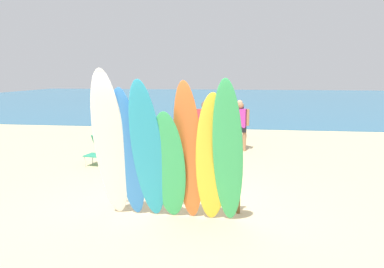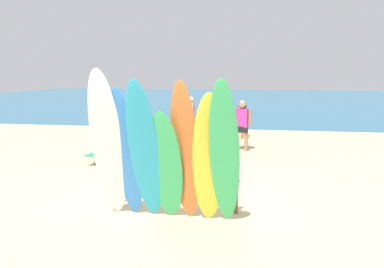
% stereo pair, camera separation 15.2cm
% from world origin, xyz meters
% --- Properties ---
extents(ground, '(60.00, 60.00, 0.00)m').
position_xyz_m(ground, '(0.00, 14.00, 0.00)').
color(ground, '#D3BC8C').
extents(ocean_water, '(60.00, 40.00, 0.02)m').
position_xyz_m(ocean_water, '(0.00, 29.99, 0.01)').
color(ocean_water, teal).
rests_on(ocean_water, ground).
extents(surfboard_rack, '(2.41, 0.07, 0.64)m').
position_xyz_m(surfboard_rack, '(0.00, 0.00, 0.49)').
color(surfboard_rack, brown).
rests_on(surfboard_rack, ground).
extents(surfboard_white_0, '(0.58, 0.89, 2.59)m').
position_xyz_m(surfboard_white_0, '(-0.97, -0.64, 1.29)').
color(surfboard_white_0, white).
rests_on(surfboard_white_0, ground).
extents(surfboard_blue_1, '(0.54, 0.76, 2.30)m').
position_xyz_m(surfboard_blue_1, '(-0.68, -0.57, 1.15)').
color(surfboard_blue_1, '#337AD1').
rests_on(surfboard_blue_1, ground).
extents(surfboard_teal_2, '(0.57, 0.93, 2.43)m').
position_xyz_m(surfboard_teal_2, '(-0.33, -0.68, 1.21)').
color(surfboard_teal_2, '#289EC6').
rests_on(surfboard_teal_2, ground).
extents(surfboard_green_3, '(0.57, 0.73, 1.93)m').
position_xyz_m(surfboard_green_3, '(-0.00, -0.59, 0.97)').
color(surfboard_green_3, '#38B266').
rests_on(surfboard_green_3, ground).
extents(surfboard_orange_4, '(0.52, 0.72, 2.40)m').
position_xyz_m(surfboard_orange_4, '(0.32, -0.57, 1.20)').
color(surfboard_orange_4, orange).
rests_on(surfboard_orange_4, ground).
extents(surfboard_yellow_5, '(0.59, 0.71, 2.23)m').
position_xyz_m(surfboard_yellow_5, '(0.71, -0.59, 1.11)').
color(surfboard_yellow_5, yellow).
rests_on(surfboard_yellow_5, ground).
extents(surfboard_green_6, '(0.56, 0.99, 2.45)m').
position_xyz_m(surfboard_green_6, '(0.97, -0.73, 1.22)').
color(surfboard_green_6, '#38B266').
rests_on(surfboard_green_6, ground).
extents(beachgoer_near_rack, '(0.41, 0.56, 1.56)m').
position_xyz_m(beachgoer_near_rack, '(-0.98, 8.19, 0.90)').
color(beachgoer_near_rack, beige).
rests_on(beachgoer_near_rack, ground).
extents(beachgoer_strolling, '(0.55, 0.45, 1.75)m').
position_xyz_m(beachgoer_strolling, '(0.18, 3.63, 1.01)').
color(beachgoer_strolling, brown).
rests_on(beachgoer_strolling, ground).
extents(beachgoer_midbeach, '(0.39, 0.53, 1.49)m').
position_xyz_m(beachgoer_midbeach, '(1.09, 7.66, 0.86)').
color(beachgoer_midbeach, tan).
rests_on(beachgoer_midbeach, ground).
extents(beachgoer_by_water, '(0.59, 0.30, 1.59)m').
position_xyz_m(beachgoer_by_water, '(1.12, 5.41, 0.91)').
color(beachgoer_by_water, '#9E704C').
rests_on(beachgoer_by_water, ground).
extents(beach_chair_red, '(0.61, 0.79, 0.80)m').
position_xyz_m(beach_chair_red, '(-2.72, 3.07, 0.42)').
color(beach_chair_red, '#B7B7BC').
rests_on(beach_chair_red, ground).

